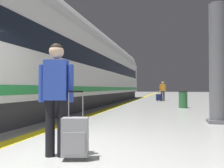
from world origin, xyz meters
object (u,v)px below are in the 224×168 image
high_speed_train (74,62)px  passenger_near (163,89)px  waste_bin (183,99)px  traveller_foreground (56,90)px  platform_pillar (217,66)px  suitcase_near (159,97)px  rolling_suitcase_foreground (75,136)px

high_speed_train → passenger_near: bearing=57.3°
waste_bin → passenger_near: bearing=101.6°
traveller_foreground → platform_pillar: bearing=53.2°
passenger_near → platform_pillar: (1.93, -10.92, 0.77)m
suitcase_near → waste_bin: bearing=-75.1°
waste_bin → suitcase_near: bearing=104.9°
passenger_near → platform_pillar: 11.12m
rolling_suitcase_foreground → platform_pillar: (2.71, 4.17, 1.39)m
waste_bin → rolling_suitcase_foreground: bearing=-102.4°
high_speed_train → passenger_near: high_speed_train is taller
traveller_foreground → rolling_suitcase_foreground: 0.76m
rolling_suitcase_foreground → platform_pillar: bearing=57.0°
passenger_near → platform_pillar: size_ratio=0.46×
high_speed_train → rolling_suitcase_foreground: (3.76, -8.01, -2.16)m
high_speed_train → platform_pillar: (6.47, -3.84, -0.78)m
traveller_foreground → waste_bin: traveller_foreground is taller
traveller_foreground → rolling_suitcase_foreground: (0.35, -0.07, -0.67)m
platform_pillar → high_speed_train: bearing=149.3°
rolling_suitcase_foreground → platform_pillar: platform_pillar is taller
traveller_foreground → platform_pillar: (3.06, 4.10, 0.71)m
passenger_near → rolling_suitcase_foreground: bearing=-93.0°
passenger_near → platform_pillar: bearing=-80.0°
rolling_suitcase_foreground → high_speed_train: bearing=115.2°
platform_pillar → waste_bin: 5.13m
high_speed_train → waste_bin: (5.77, 1.08, -2.04)m
traveller_foreground → passenger_near: 15.06m
suitcase_near → traveller_foreground: bearing=-93.1°
high_speed_train → rolling_suitcase_foreground: bearing=-64.8°
rolling_suitcase_foreground → passenger_near: 15.12m
high_speed_train → passenger_near: (4.54, 7.08, -1.55)m
high_speed_train → suitcase_near: high_speed_train is taller
platform_pillar → waste_bin: (-0.70, 4.93, -1.27)m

